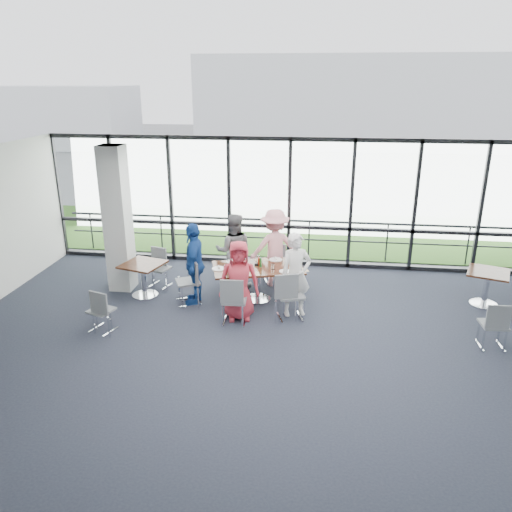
# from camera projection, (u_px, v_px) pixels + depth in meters

# --- Properties ---
(floor) EXTENTS (12.00, 10.00, 0.02)m
(floor) POSITION_uv_depth(u_px,v_px,m) (267.00, 372.00, 8.12)
(floor) COLOR #1F2331
(floor) RESTS_ON ground
(ceiling) EXTENTS (12.00, 10.00, 0.04)m
(ceiling) POSITION_uv_depth(u_px,v_px,m) (268.00, 175.00, 7.04)
(ceiling) COLOR white
(ceiling) RESTS_ON ground
(curtain_wall_back) EXTENTS (12.00, 0.10, 3.20)m
(curtain_wall_back) POSITION_uv_depth(u_px,v_px,m) (289.00, 203.00, 12.24)
(curtain_wall_back) COLOR white
(curtain_wall_back) RESTS_ON ground
(structural_column) EXTENTS (0.50, 0.50, 3.20)m
(structural_column) POSITION_uv_depth(u_px,v_px,m) (118.00, 220.00, 10.82)
(structural_column) COLOR silver
(structural_column) RESTS_ON ground
(apron) EXTENTS (80.00, 70.00, 0.02)m
(apron) POSITION_uv_depth(u_px,v_px,m) (298.00, 215.00, 17.46)
(apron) COLOR slate
(apron) RESTS_ON ground
(grass_strip) EXTENTS (80.00, 5.00, 0.01)m
(grass_strip) POSITION_uv_depth(u_px,v_px,m) (295.00, 230.00, 15.58)
(grass_strip) COLOR #375B1C
(grass_strip) RESTS_ON ground
(hangar_main) EXTENTS (24.00, 10.00, 6.00)m
(hangar_main) POSITION_uv_depth(u_px,v_px,m) (369.00, 100.00, 36.50)
(hangar_main) COLOR silver
(hangar_main) RESTS_ON ground
(hangar_aux) EXTENTS (10.00, 6.00, 4.00)m
(hangar_aux) POSITION_uv_depth(u_px,v_px,m) (61.00, 115.00, 35.79)
(hangar_aux) COLOR silver
(hangar_aux) RESTS_ON ground
(guard_rail) EXTENTS (12.00, 0.06, 0.06)m
(guard_rail) POSITION_uv_depth(u_px,v_px,m) (290.00, 239.00, 13.17)
(guard_rail) COLOR #2D2D33
(guard_rail) RESTS_ON ground
(main_table) EXTENTS (2.08, 1.49, 0.75)m
(main_table) POSITION_uv_depth(u_px,v_px,m) (258.00, 273.00, 10.54)
(main_table) COLOR #331B0F
(main_table) RESTS_ON ground
(side_table_left) EXTENTS (1.00, 1.00, 0.75)m
(side_table_left) POSITION_uv_depth(u_px,v_px,m) (143.00, 269.00, 10.73)
(side_table_left) COLOR #331B0F
(side_table_left) RESTS_ON ground
(side_table_right) EXTENTS (1.01, 1.01, 0.75)m
(side_table_right) POSITION_uv_depth(u_px,v_px,m) (488.00, 277.00, 10.28)
(side_table_right) COLOR #331B0F
(side_table_right) RESTS_ON ground
(diner_near_left) EXTENTS (0.86, 0.64, 1.60)m
(diner_near_left) POSITION_uv_depth(u_px,v_px,m) (239.00, 281.00, 9.66)
(diner_near_left) COLOR #B92D3B
(diner_near_left) RESTS_ON ground
(diner_near_right) EXTENTS (0.74, 0.65, 1.70)m
(diner_near_right) POSITION_uv_depth(u_px,v_px,m) (296.00, 275.00, 9.80)
(diner_near_right) COLOR white
(diner_near_right) RESTS_ON ground
(diner_far_left) EXTENTS (0.89, 0.61, 1.71)m
(diner_far_left) POSITION_uv_depth(u_px,v_px,m) (234.00, 251.00, 11.15)
(diner_far_left) COLOR slate
(diner_far_left) RESTS_ON ground
(diner_far_right) EXTENTS (1.28, 0.93, 1.78)m
(diner_far_right) POSITION_uv_depth(u_px,v_px,m) (275.00, 248.00, 11.25)
(diner_far_right) COLOR pink
(diner_far_right) RESTS_ON ground
(diner_end) EXTENTS (0.66, 1.07, 1.74)m
(diner_end) POSITION_uv_depth(u_px,v_px,m) (195.00, 264.00, 10.33)
(diner_end) COLOR navy
(diner_end) RESTS_ON ground
(chair_main_nl) EXTENTS (0.48, 0.48, 0.94)m
(chair_main_nl) POSITION_uv_depth(u_px,v_px,m) (234.00, 300.00, 9.59)
(chair_main_nl) COLOR slate
(chair_main_nl) RESTS_ON ground
(chair_main_nr) EXTENTS (0.60, 0.60, 0.98)m
(chair_main_nr) POSITION_uv_depth(u_px,v_px,m) (290.00, 295.00, 9.75)
(chair_main_nr) COLOR slate
(chair_main_nr) RESTS_ON ground
(chair_main_fl) EXTENTS (0.46, 0.46, 0.82)m
(chair_main_fl) POSITION_uv_depth(u_px,v_px,m) (234.00, 267.00, 11.45)
(chair_main_fl) COLOR slate
(chair_main_fl) RESTS_ON ground
(chair_main_fr) EXTENTS (0.51, 0.51, 0.84)m
(chair_main_fr) POSITION_uv_depth(u_px,v_px,m) (274.00, 265.00, 11.51)
(chair_main_fr) COLOR slate
(chair_main_fr) RESTS_ON ground
(chair_main_end) EXTENTS (0.62, 0.62, 0.96)m
(chair_main_end) POSITION_uv_depth(u_px,v_px,m) (188.00, 282.00, 10.43)
(chair_main_end) COLOR slate
(chair_main_end) RESTS_ON ground
(chair_spare_la) EXTENTS (0.52, 0.52, 0.84)m
(chair_spare_la) POSITION_uv_depth(u_px,v_px,m) (101.00, 310.00, 9.27)
(chair_spare_la) COLOR slate
(chair_spare_la) RESTS_ON ground
(chair_spare_lb) EXTENTS (0.52, 0.52, 0.85)m
(chair_spare_lb) POSITION_uv_depth(u_px,v_px,m) (160.00, 269.00, 11.30)
(chair_spare_lb) COLOR slate
(chair_spare_lb) RESTS_ON ground
(chair_spare_r) EXTENTS (0.45, 0.45, 0.87)m
(chair_spare_r) POSITION_uv_depth(u_px,v_px,m) (493.00, 325.00, 8.71)
(chair_spare_r) COLOR slate
(chair_spare_r) RESTS_ON ground
(plate_nl) EXTENTS (0.24, 0.24, 0.01)m
(plate_nl) POSITION_uv_depth(u_px,v_px,m) (237.00, 274.00, 10.10)
(plate_nl) COLOR white
(plate_nl) RESTS_ON main_table
(plate_nr) EXTENTS (0.25, 0.25, 0.01)m
(plate_nr) POSITION_uv_depth(u_px,v_px,m) (285.00, 271.00, 10.23)
(plate_nr) COLOR white
(plate_nr) RESTS_ON main_table
(plate_fl) EXTENTS (0.25, 0.25, 0.01)m
(plate_fl) POSITION_uv_depth(u_px,v_px,m) (232.00, 262.00, 10.77)
(plate_fl) COLOR white
(plate_fl) RESTS_ON main_table
(plate_fr) EXTENTS (0.28, 0.28, 0.01)m
(plate_fr) POSITION_uv_depth(u_px,v_px,m) (276.00, 260.00, 10.90)
(plate_fr) COLOR white
(plate_fr) RESTS_ON main_table
(plate_end) EXTENTS (0.28, 0.28, 0.01)m
(plate_end) POSITION_uv_depth(u_px,v_px,m) (219.00, 269.00, 10.37)
(plate_end) COLOR white
(plate_end) RESTS_ON main_table
(tumbler_a) EXTENTS (0.06, 0.06, 0.13)m
(tumbler_a) POSITION_uv_depth(u_px,v_px,m) (251.00, 269.00, 10.22)
(tumbler_a) COLOR white
(tumbler_a) RESTS_ON main_table
(tumbler_b) EXTENTS (0.06, 0.06, 0.13)m
(tumbler_b) POSITION_uv_depth(u_px,v_px,m) (273.00, 267.00, 10.33)
(tumbler_b) COLOR white
(tumbler_b) RESTS_ON main_table
(tumbler_c) EXTENTS (0.07, 0.07, 0.15)m
(tumbler_c) POSITION_uv_depth(u_px,v_px,m) (258.00, 259.00, 10.73)
(tumbler_c) COLOR white
(tumbler_c) RESTS_ON main_table
(tumbler_d) EXTENTS (0.06, 0.06, 0.13)m
(tumbler_d) POSITION_uv_depth(u_px,v_px,m) (225.00, 268.00, 10.25)
(tumbler_d) COLOR white
(tumbler_d) RESTS_ON main_table
(menu_a) EXTENTS (0.35, 0.28, 0.00)m
(menu_a) POSITION_uv_depth(u_px,v_px,m) (252.00, 274.00, 10.11)
(menu_a) COLOR white
(menu_a) RESTS_ON main_table
(menu_b) EXTENTS (0.37, 0.31, 0.00)m
(menu_b) POSITION_uv_depth(u_px,v_px,m) (300.00, 270.00, 10.30)
(menu_b) COLOR white
(menu_b) RESTS_ON main_table
(menu_c) EXTENTS (0.36, 0.32, 0.00)m
(menu_c) POSITION_uv_depth(u_px,v_px,m) (261.00, 260.00, 10.90)
(menu_c) COLOR white
(menu_c) RESTS_ON main_table
(condiment_caddy) EXTENTS (0.10, 0.07, 0.04)m
(condiment_caddy) POSITION_uv_depth(u_px,v_px,m) (257.00, 264.00, 10.57)
(condiment_caddy) COLOR black
(condiment_caddy) RESTS_ON main_table
(ketchup_bottle) EXTENTS (0.06, 0.06, 0.18)m
(ketchup_bottle) POSITION_uv_depth(u_px,v_px,m) (259.00, 262.00, 10.53)
(ketchup_bottle) COLOR #AD2209
(ketchup_bottle) RESTS_ON main_table
(green_bottle) EXTENTS (0.05, 0.05, 0.20)m
(green_bottle) POSITION_uv_depth(u_px,v_px,m) (261.00, 262.00, 10.47)
(green_bottle) COLOR #246A25
(green_bottle) RESTS_ON main_table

